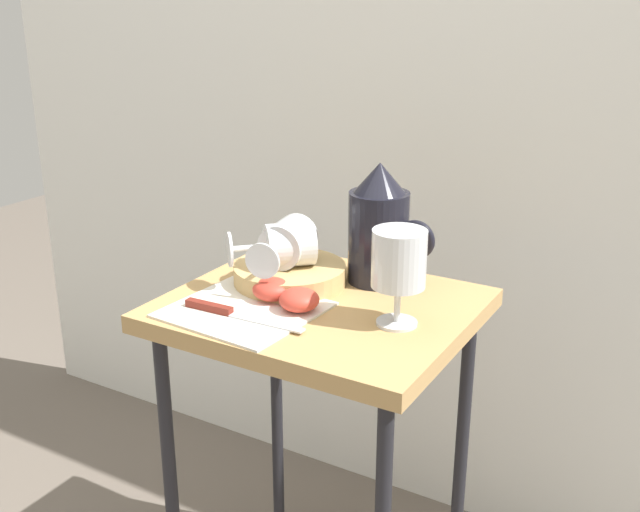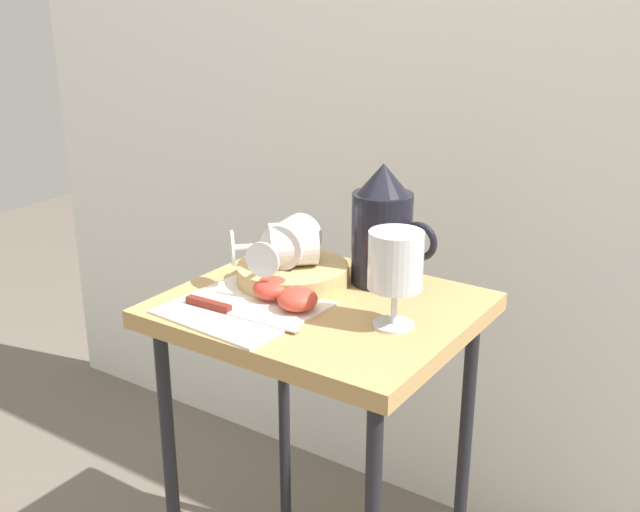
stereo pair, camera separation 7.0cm
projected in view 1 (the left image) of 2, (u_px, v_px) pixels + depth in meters
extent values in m
cube|color=white|center=(437.00, 115.00, 1.57)|extent=(2.40, 0.03, 1.83)
cube|color=tan|center=(320.00, 310.00, 1.27)|extent=(0.49, 0.42, 0.03)
cylinder|color=black|center=(171.00, 496.00, 1.35)|extent=(0.02, 0.02, 0.64)
cylinder|color=black|center=(277.00, 409.00, 1.62)|extent=(0.02, 0.02, 0.64)
cylinder|color=black|center=(460.00, 467.00, 1.42)|extent=(0.02, 0.02, 0.64)
cube|color=silver|center=(245.00, 310.00, 1.23)|extent=(0.24, 0.23, 0.00)
cylinder|color=tan|center=(290.00, 275.00, 1.34)|extent=(0.20, 0.20, 0.03)
cylinder|color=black|center=(378.00, 237.00, 1.33)|extent=(0.11, 0.11, 0.16)
cylinder|color=#D1661E|center=(378.00, 255.00, 1.34)|extent=(0.10, 0.10, 0.09)
cone|color=black|center=(380.00, 178.00, 1.29)|extent=(0.09, 0.09, 0.05)
torus|color=black|center=(416.00, 240.00, 1.29)|extent=(0.07, 0.01, 0.07)
cylinder|color=silver|center=(397.00, 323.00, 1.18)|extent=(0.06, 0.06, 0.00)
cylinder|color=silver|center=(397.00, 304.00, 1.17)|extent=(0.01, 0.01, 0.06)
cylinder|color=silver|center=(399.00, 258.00, 1.15)|extent=(0.08, 0.08, 0.09)
cylinder|color=#D1661E|center=(399.00, 271.00, 1.15)|extent=(0.07, 0.07, 0.04)
cylinder|color=silver|center=(290.00, 245.00, 1.32)|extent=(0.11, 0.11, 0.08)
cylinder|color=silver|center=(248.00, 248.00, 1.30)|extent=(0.05, 0.05, 0.01)
cylinder|color=silver|center=(230.00, 249.00, 1.29)|extent=(0.05, 0.05, 0.06)
cylinder|color=silver|center=(288.00, 242.00, 1.33)|extent=(0.09, 0.10, 0.08)
cylinder|color=silver|center=(271.00, 255.00, 1.26)|extent=(0.02, 0.06, 0.01)
cylinder|color=silver|center=(262.00, 261.00, 1.23)|extent=(0.06, 0.01, 0.06)
ellipsoid|color=#CC3D2D|center=(272.00, 289.00, 1.26)|extent=(0.07, 0.07, 0.04)
ellipsoid|color=#CC3D2D|center=(299.00, 300.00, 1.22)|extent=(0.07, 0.07, 0.04)
cube|color=silver|center=(266.00, 323.00, 1.18)|extent=(0.13, 0.02, 0.00)
cube|color=maroon|center=(209.00, 307.00, 1.22)|extent=(0.09, 0.02, 0.01)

